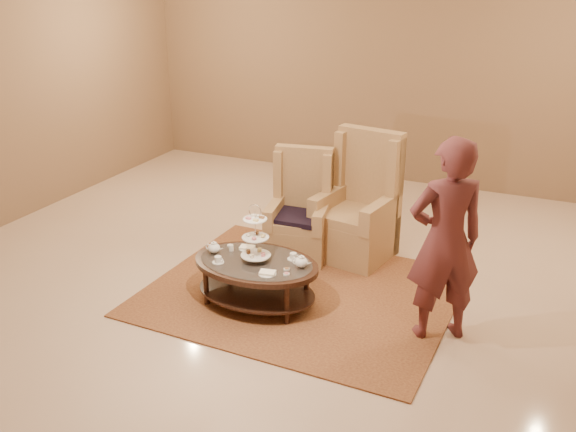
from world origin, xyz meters
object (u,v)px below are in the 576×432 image
at_px(tea_table, 256,269).
at_px(person, 445,241).
at_px(armchair_right, 359,215).
at_px(armchair_left, 300,220).

relative_size(tea_table, person, 0.68).
xyz_separation_m(armchair_right, person, (1.18, -1.32, 0.44)).
bearing_deg(armchair_left, armchair_right, 11.90).
height_order(armchair_left, person, person).
bearing_deg(tea_table, armchair_left, 94.16).
distance_m(armchair_left, armchair_right, 0.66).
xyz_separation_m(armchair_left, armchair_right, (0.60, 0.25, 0.06)).
bearing_deg(person, armchair_left, -64.75).
distance_m(tea_table, person, 1.79).
relative_size(tea_table, armchair_left, 1.04).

